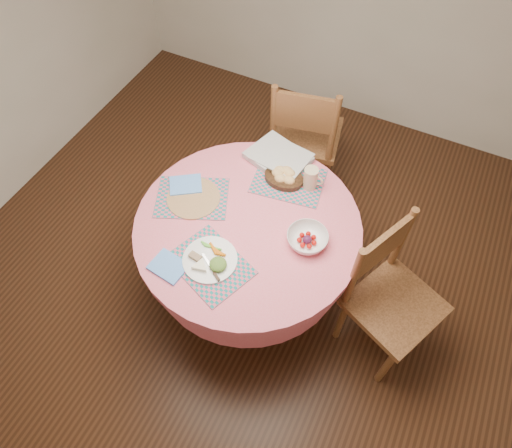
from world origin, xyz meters
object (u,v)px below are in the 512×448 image
Objects in this scene: chair_right at (389,295)px; latte_mug at (311,178)px; dinner_plate at (211,260)px; bread_bowl at (284,176)px; dining_table at (248,243)px; wicker_trivet at (194,198)px; fruit_bowl at (307,239)px; chair_back at (305,136)px.

chair_right reaches higher than latte_mug.
dinner_plate is 1.22× the size of bread_bowl.
wicker_trivet reaches higher than dining_table.
dining_table is at bearing -174.68° from fruit_bowl.
wicker_trivet is at bearing 176.87° from dining_table.
bread_bowl reaches higher than fruit_bowl.
chair_right is at bearing 22.25° from dinner_plate.
latte_mug reaches higher than dining_table.
dinner_plate is 1.30× the size of fruit_bowl.
fruit_bowl is (0.13, -0.36, -0.04)m from latte_mug.
wicker_trivet is (-0.29, -0.96, 0.22)m from chair_back.
fruit_bowl reaches higher than dining_table.
chair_back is 7.47× the size of latte_mug.
chair_back reaches higher than bread_bowl.
bread_bowl is (0.40, 0.35, 0.03)m from wicker_trivet.
chair_back is 1.02m from wicker_trivet.
dinner_plate is at bearing -47.43° from wicker_trivet.
wicker_trivet is at bearing -138.86° from bread_bowl.
dinner_plate is (0.29, -0.32, 0.02)m from wicker_trivet.
latte_mug is at bearing 8.50° from bread_bowl.
latte_mug is at bearing 69.18° from dinner_plate.
chair_back is (-0.06, 0.98, -0.02)m from dining_table.
dinner_plate is (-0.06, -0.30, 0.22)m from dining_table.
chair_back is at bearing 89.82° from dinner_plate.
latte_mug is (0.15, 0.02, 0.04)m from bread_bowl.
chair_back reaches higher than chair_right.
latte_mug is (0.55, 0.37, 0.07)m from wicker_trivet.
dinner_plate is at bearing -110.82° from latte_mug.
dinner_plate reaches higher than dining_table.
dining_table is 5.74× the size of fruit_bowl.
wicker_trivet is 2.19× the size of latte_mug.
chair_back is (-0.88, 0.91, 0.02)m from chair_right.
bread_bowl reaches higher than dining_table.
dinner_plate is (-0.89, -0.36, 0.26)m from chair_right.
latte_mug is (0.26, -0.58, 0.29)m from chair_back.
chair_back is 3.63× the size of dinner_plate.
chair_back is 4.45× the size of bread_bowl.
wicker_trivet is at bearing -146.12° from latte_mug.
chair_back is at bearing 93.32° from dining_table.
chair_right is 0.96× the size of chair_back.
chair_back reaches higher than fruit_bowl.
latte_mug is at bearing 62.73° from dining_table.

